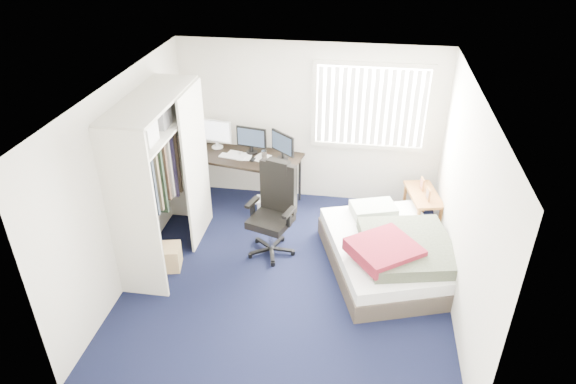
% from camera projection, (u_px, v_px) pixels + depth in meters
% --- Properties ---
extents(ground, '(4.20, 4.20, 0.00)m').
position_uv_depth(ground, '(289.00, 276.00, 6.65)').
color(ground, black).
rests_on(ground, ground).
extents(room_shell, '(4.20, 4.20, 4.20)m').
position_uv_depth(room_shell, '(289.00, 173.00, 5.89)').
color(room_shell, silver).
rests_on(room_shell, ground).
extents(window_assembly, '(1.72, 0.09, 1.32)m').
position_uv_depth(window_assembly, '(371.00, 107.00, 7.47)').
color(window_assembly, white).
rests_on(window_assembly, ground).
extents(closet, '(0.64, 1.84, 2.22)m').
position_uv_depth(closet, '(160.00, 165.00, 6.42)').
color(closet, beige).
rests_on(closet, ground).
extents(desk, '(1.78, 1.06, 1.28)m').
position_uv_depth(desk, '(246.00, 154.00, 7.85)').
color(desk, black).
rests_on(desk, ground).
extents(office_chair, '(0.77, 0.77, 1.31)m').
position_uv_depth(office_chair, '(274.00, 218.00, 6.91)').
color(office_chair, black).
rests_on(office_chair, ground).
extents(footstool, '(0.33, 0.27, 0.25)m').
position_uv_depth(footstool, '(266.00, 202.00, 7.87)').
color(footstool, white).
rests_on(footstool, ground).
extents(nightstand, '(0.55, 0.86, 0.72)m').
position_uv_depth(nightstand, '(423.00, 197.00, 7.44)').
color(nightstand, brown).
rests_on(nightstand, ground).
extents(bed, '(1.96, 2.26, 0.63)m').
position_uv_depth(bed, '(390.00, 252.00, 6.64)').
color(bed, '#40362E').
rests_on(bed, ground).
extents(pine_box, '(0.48, 0.40, 0.32)m').
position_uv_depth(pine_box, '(164.00, 257.00, 6.73)').
color(pine_box, tan).
rests_on(pine_box, ground).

